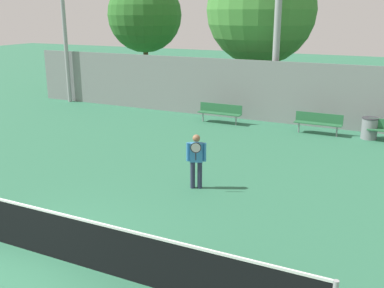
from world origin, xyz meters
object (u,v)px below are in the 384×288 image
trash_bin (370,128)px  tree_green_tall (145,15)px  tennis_net (37,230)px  tennis_player (196,158)px  tree_green_broad (261,10)px  bench_adjacent_court (220,111)px  bench_courtside_near (318,121)px

trash_bin → tree_green_tall: (-14.93, 7.00, 4.34)m
tennis_net → tennis_player: 5.09m
tennis_net → tree_green_broad: bearing=92.2°
trash_bin → tennis_player: bearing=-117.1°
bench_adjacent_court → tree_green_broad: size_ratio=0.26×
bench_adjacent_court → tree_green_tall: bearing=139.5°
tree_green_tall → tree_green_broad: (8.75, -2.65, 0.31)m
trash_bin → tree_green_broad: (-6.18, 4.35, 4.65)m
tennis_net → tree_green_broad: tree_green_broad is taller
tennis_player → trash_bin: bearing=40.5°
tennis_player → tree_green_broad: tree_green_broad is taller
bench_courtside_near → trash_bin: (2.03, 0.17, -0.12)m
tennis_net → tree_green_broad: size_ratio=1.55×
tennis_player → bench_courtside_near: 8.05m
tennis_net → bench_adjacent_court: 12.69m
tree_green_tall → tree_green_broad: tree_green_broad is taller
trash_bin → tree_green_broad: 8.88m
trash_bin → tree_green_broad: size_ratio=0.11×
tennis_player → bench_adjacent_court: size_ratio=0.79×
tennis_net → tree_green_tall: size_ratio=1.71×
tennis_net → trash_bin: bearing=66.7°
tree_green_tall → tennis_player: bearing=-54.0°
bench_courtside_near → bench_adjacent_court: 4.51m
bench_adjacent_court → tree_green_tall: tree_green_tall is taller
bench_courtside_near → tree_green_tall: tree_green_tall is taller
tree_green_broad → trash_bin: bearing=-35.1°
trash_bin → tree_green_broad: tree_green_broad is taller
tennis_net → tennis_player: bearing=73.4°
tennis_net → bench_adjacent_court: size_ratio=5.92×
tennis_net → tennis_player: size_ratio=7.54×
tennis_player → bench_adjacent_court: (-2.48, 7.78, -0.37)m
tennis_net → tennis_player: (1.45, 4.86, 0.38)m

